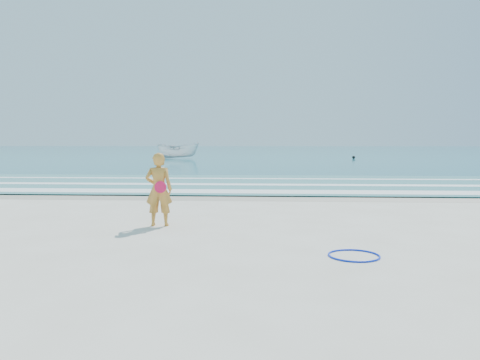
{
  "coord_description": "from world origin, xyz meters",
  "views": [
    {
      "loc": [
        0.67,
        -7.23,
        1.92
      ],
      "look_at": [
        -0.01,
        4.0,
        1.0
      ],
      "focal_mm": 35.0,
      "sensor_mm": 36.0,
      "label": 1
    }
  ],
  "objects": [
    {
      "name": "ground",
      "position": [
        0.0,
        0.0,
        0.0
      ],
      "size": [
        400.0,
        400.0,
        0.0
      ],
      "primitive_type": "plane",
      "color": "silver",
      "rests_on": "ground"
    },
    {
      "name": "wet_sand",
      "position": [
        0.0,
        9.0,
        0.0
      ],
      "size": [
        400.0,
        2.4,
        0.0
      ],
      "primitive_type": "cube",
      "color": "#B2A893",
      "rests_on": "ground"
    },
    {
      "name": "ocean",
      "position": [
        0.0,
        105.0,
        0.02
      ],
      "size": [
        400.0,
        190.0,
        0.04
      ],
      "primitive_type": "cube",
      "color": "#19727F",
      "rests_on": "ground"
    },
    {
      "name": "shallow",
      "position": [
        0.0,
        14.0,
        0.04
      ],
      "size": [
        400.0,
        10.0,
        0.01
      ],
      "primitive_type": "cube",
      "color": "#59B7AD",
      "rests_on": "ocean"
    },
    {
      "name": "foam_near",
      "position": [
        0.0,
        10.3,
        0.05
      ],
      "size": [
        400.0,
        1.4,
        0.01
      ],
      "primitive_type": "cube",
      "color": "white",
      "rests_on": "shallow"
    },
    {
      "name": "foam_mid",
      "position": [
        0.0,
        13.2,
        0.05
      ],
      "size": [
        400.0,
        0.9,
        0.01
      ],
      "primitive_type": "cube",
      "color": "white",
      "rests_on": "shallow"
    },
    {
      "name": "foam_far",
      "position": [
        0.0,
        16.5,
        0.05
      ],
      "size": [
        400.0,
        0.6,
        0.01
      ],
      "primitive_type": "cube",
      "color": "white",
      "rests_on": "shallow"
    },
    {
      "name": "hoop",
      "position": [
        2.12,
        0.59,
        0.02
      ],
      "size": [
        1.04,
        1.04,
        0.03
      ],
      "primitive_type": "torus",
      "rotation": [
        0.0,
        0.0,
        0.23
      ],
      "color": "#0C2BDA",
      "rests_on": "ground"
    },
    {
      "name": "boat",
      "position": [
        -9.51,
        45.28,
        0.95
      ],
      "size": [
        4.77,
        1.88,
        1.83
      ],
      "primitive_type": "imported",
      "rotation": [
        0.0,
        0.0,
        1.59
      ],
      "color": "silver",
      "rests_on": "ocean"
    },
    {
      "name": "buoy",
      "position": [
        10.17,
        45.4,
        0.21
      ],
      "size": [
        0.35,
        0.35,
        0.35
      ],
      "primitive_type": "sphere",
      "color": "black",
      "rests_on": "ocean"
    },
    {
      "name": "woman",
      "position": [
        -1.82,
        3.23,
        0.84
      ],
      "size": [
        0.64,
        0.44,
        1.68
      ],
      "color": "orange",
      "rests_on": "ground"
    }
  ]
}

